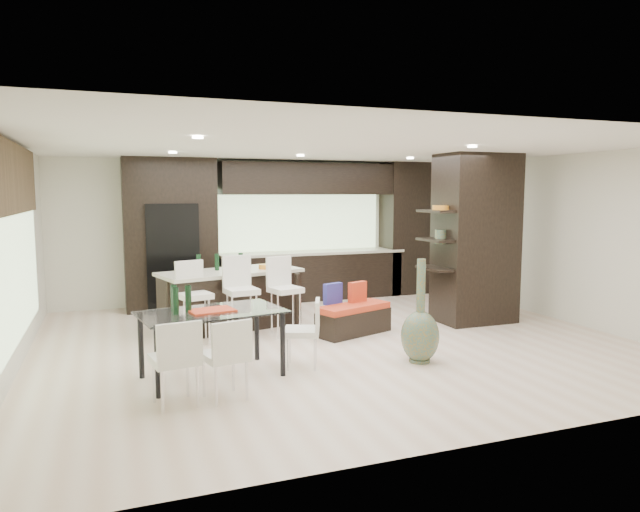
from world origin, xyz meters
name	(u,v)px	position (x,y,z in m)	size (l,w,h in m)	color
ground	(335,341)	(0.00, 0.00, 0.00)	(8.00, 8.00, 0.00)	beige
back_wall	(268,230)	(0.00, 3.50, 1.35)	(8.00, 0.02, 2.70)	silver
left_wall	(11,258)	(-4.00, 0.00, 1.35)	(0.02, 7.00, 2.70)	silver
right_wall	(562,238)	(4.00, 0.00, 1.35)	(0.02, 7.00, 2.70)	silver
ceiling	(335,147)	(0.00, 0.00, 2.70)	(8.00, 7.00, 0.02)	white
window_left	(17,256)	(-3.96, 0.20, 1.35)	(0.04, 3.20, 1.90)	#B2D199
window_back	(298,220)	(0.60, 3.46, 1.55)	(3.40, 0.04, 1.20)	#B2D199
stone_accent	(16,179)	(-3.93, 0.20, 2.25)	(0.08, 3.00, 0.80)	brown
ceiling_spots	(329,150)	(0.00, 0.25, 2.68)	(4.00, 3.00, 0.02)	white
back_cabinetry	(298,231)	(0.50, 3.17, 1.35)	(6.80, 0.68, 2.70)	black
refrigerator	(171,257)	(-1.90, 3.12, 0.95)	(0.90, 0.68, 1.90)	black
partition_column	(475,239)	(2.60, 0.40, 1.35)	(1.20, 0.80, 2.70)	black
kitchen_island	(231,299)	(-1.20, 1.35, 0.44)	(2.13, 0.92, 0.89)	black
stool_left	(195,310)	(-1.85, 0.59, 0.46)	(0.41, 0.41, 0.92)	white
stool_mid	(242,306)	(-1.20, 0.58, 0.48)	(0.42, 0.42, 0.96)	white
stool_right	(286,304)	(-0.54, 0.59, 0.46)	(0.41, 0.41, 0.93)	white
bench	(354,319)	(0.42, 0.30, 0.22)	(1.16, 0.44, 0.44)	black
floor_vase	(420,311)	(0.62, -1.28, 0.64)	(0.47, 0.47, 1.29)	#4C5A40
dining_table	(212,344)	(-1.89, -0.96, 0.38)	(1.58, 0.89, 0.76)	white
chair_near	(225,361)	(-1.89, -1.70, 0.39)	(0.42, 0.42, 0.78)	white
chair_far	(175,365)	(-2.38, -1.70, 0.40)	(0.44, 0.44, 0.80)	white
chair_end	(302,336)	(-0.81, -0.96, 0.38)	(0.41, 0.41, 0.75)	white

